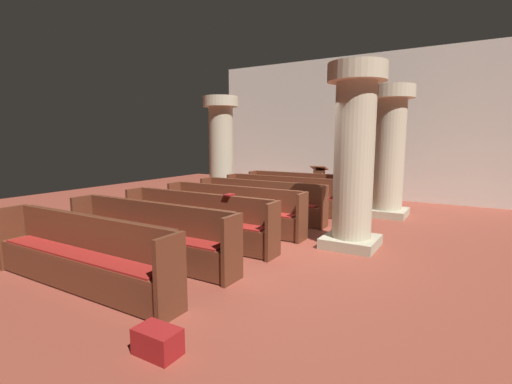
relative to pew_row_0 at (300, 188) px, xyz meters
name	(u,v)px	position (x,y,z in m)	size (l,w,h in m)	color
ground_plane	(267,240)	(0.98, -3.75, -0.48)	(19.20, 19.20, 0.00)	brown
back_wall	(358,128)	(0.98, 2.33, 1.77)	(10.00, 0.16, 4.50)	silver
pew_row_0	(300,188)	(0.00, 0.00, 0.00)	(3.20, 0.46, 0.92)	brown
pew_row_1	(282,193)	(0.00, -1.15, 0.00)	(3.20, 0.46, 0.92)	brown
pew_row_2	(260,200)	(0.00, -2.29, 0.00)	(3.20, 0.47, 0.92)	brown
pew_row_3	(233,208)	(0.00, -3.44, 0.00)	(3.20, 0.46, 0.92)	brown
pew_row_4	(197,218)	(0.00, -4.59, 0.00)	(3.20, 0.46, 0.92)	brown
pew_row_5	(149,232)	(0.00, -5.73, 0.00)	(3.20, 0.47, 0.92)	brown
pew_row_6	(80,251)	(0.00, -6.88, 0.00)	(3.20, 0.46, 0.92)	brown
pillar_aisle_side	(389,149)	(2.45, -0.27, 1.16)	(1.05, 1.05, 3.15)	tan
pillar_far_side	(221,147)	(-2.40, -0.53, 1.16)	(1.05, 1.05, 3.15)	tan
pillar_aisle_rear	(354,154)	(2.45, -3.32, 1.16)	(0.99, 0.99, 3.15)	tan
lectern	(319,186)	(0.19, 0.99, -0.03)	(0.48, 0.45, 1.08)	brown
hymn_book	(229,195)	(0.59, -4.40, 0.44)	(0.14, 0.21, 0.02)	maroon
kneeler_box_red	(158,341)	(1.92, -7.45, -0.36)	(0.41, 0.26, 0.24)	maroon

